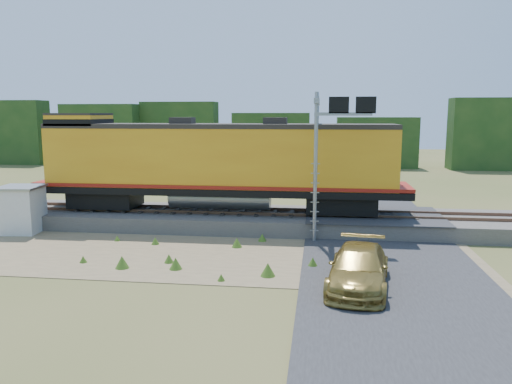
# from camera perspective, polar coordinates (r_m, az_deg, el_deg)

# --- Properties ---
(ground) EXTENTS (140.00, 140.00, 0.00)m
(ground) POSITION_cam_1_polar(r_m,az_deg,el_deg) (21.50, -4.12, -7.51)
(ground) COLOR #475123
(ground) RESTS_ON ground
(ballast) EXTENTS (70.00, 5.00, 0.80)m
(ballast) POSITION_cam_1_polar(r_m,az_deg,el_deg) (27.13, -1.61, -3.16)
(ballast) COLOR slate
(ballast) RESTS_ON ground
(rails) EXTENTS (70.00, 1.54, 0.16)m
(rails) POSITION_cam_1_polar(r_m,az_deg,el_deg) (27.03, -1.62, -2.16)
(rails) COLOR brown
(rails) RESTS_ON ballast
(dirt_shoulder) EXTENTS (26.00, 8.00, 0.03)m
(dirt_shoulder) POSITION_cam_1_polar(r_m,az_deg,el_deg) (22.43, -8.92, -6.86)
(dirt_shoulder) COLOR #8C7754
(dirt_shoulder) RESTS_ON ground
(road) EXTENTS (7.00, 66.00, 0.86)m
(road) POSITION_cam_1_polar(r_m,az_deg,el_deg) (21.96, 14.64, -7.18)
(road) COLOR #38383A
(road) RESTS_ON ground
(tree_line_north) EXTENTS (130.00, 3.00, 6.50)m
(tree_line_north) POSITION_cam_1_polar(r_m,az_deg,el_deg) (58.43, 3.29, 5.94)
(tree_line_north) COLOR #1B3C16
(tree_line_north) RESTS_ON ground
(weed_clumps) EXTENTS (15.00, 6.20, 0.56)m
(weed_clumps) POSITION_cam_1_polar(r_m,az_deg,el_deg) (22.53, -12.89, -6.94)
(weed_clumps) COLOR #40651C
(weed_clumps) RESTS_ON ground
(locomotive) EXTENTS (19.99, 3.05, 5.16)m
(locomotive) POSITION_cam_1_polar(r_m,az_deg,el_deg) (26.93, -4.80, 3.41)
(locomotive) COLOR black
(locomotive) RESTS_ON rails
(shed) EXTENTS (2.24, 2.24, 2.43)m
(shed) POSITION_cam_1_polar(r_m,az_deg,el_deg) (28.32, -25.24, -1.79)
(shed) COLOR silver
(shed) RESTS_ON ground
(signal_gantry) EXTENTS (2.80, 6.20, 7.08)m
(signal_gantry) POSITION_cam_1_polar(r_m,az_deg,el_deg) (25.55, 7.75, 7.12)
(signal_gantry) COLOR gray
(signal_gantry) RESTS_ON ground
(car) EXTENTS (2.65, 5.16, 1.43)m
(car) POSITION_cam_1_polar(r_m,az_deg,el_deg) (18.04, 11.65, -8.53)
(car) COLOR olive
(car) RESTS_ON ground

